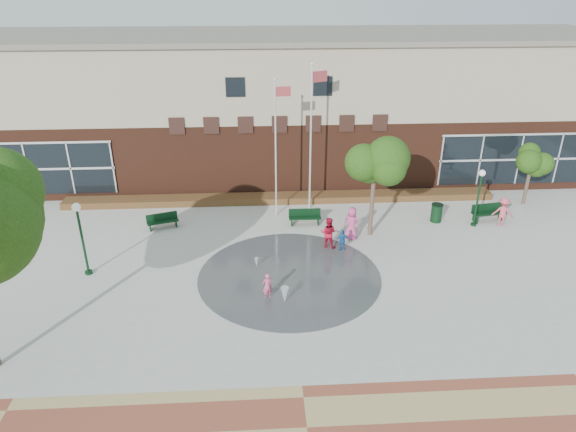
{
  "coord_description": "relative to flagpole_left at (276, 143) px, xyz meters",
  "views": [
    {
      "loc": [
        -1.27,
        -17.15,
        12.6
      ],
      "look_at": [
        0.0,
        4.0,
        2.6
      ],
      "focal_mm": 32.0,
      "sensor_mm": 36.0,
      "label": 1
    }
  ],
  "objects": [
    {
      "name": "ground",
      "position": [
        0.29,
        -9.68,
        -4.32
      ],
      "size": [
        120.0,
        120.0,
        0.0
      ],
      "primitive_type": "plane",
      "color": "#666056",
      "rests_on": "ground"
    },
    {
      "name": "plaza_concrete",
      "position": [
        0.29,
        -5.68,
        -4.32
      ],
      "size": [
        46.0,
        18.0,
        0.01
      ],
      "primitive_type": "cube",
      "color": "#A8A8A0",
      "rests_on": "ground"
    },
    {
      "name": "splash_pad",
      "position": [
        0.29,
        -6.68,
        -4.32
      ],
      "size": [
        8.4,
        8.4,
        0.01
      ],
      "primitive_type": "cylinder",
      "color": "#383A3D",
      "rests_on": "ground"
    },
    {
      "name": "library_building",
      "position": [
        0.29,
        7.8,
        0.32
      ],
      "size": [
        44.4,
        10.4,
        9.2
      ],
      "color": "#502719",
      "rests_on": "ground"
    },
    {
      "name": "flower_bed",
      "position": [
        0.29,
        1.92,
        -4.32
      ],
      "size": [
        26.0,
        1.2,
        0.4
      ],
      "primitive_type": "cube",
      "color": "maroon",
      "rests_on": "ground"
    },
    {
      "name": "flagpole_left",
      "position": [
        0.0,
        0.0,
        0.0
      ],
      "size": [
        0.91,
        0.19,
        7.76
      ],
      "rotation": [
        0.0,
        0.0,
        0.13
      ],
      "color": "white",
      "rests_on": "ground"
    },
    {
      "name": "flagpole_right",
      "position": [
        2.0,
        0.85,
        0.39
      ],
      "size": [
        0.96,
        0.5,
        8.42
      ],
      "rotation": [
        0.0,
        0.0,
        0.43
      ],
      "color": "white",
      "rests_on": "ground"
    },
    {
      "name": "lamp_left",
      "position": [
        -8.99,
        -5.92,
        -2.09
      ],
      "size": [
        0.38,
        0.38,
        3.59
      ],
      "color": "black",
      "rests_on": "ground"
    },
    {
      "name": "lamp_right",
      "position": [
        10.8,
        -2.05,
        -2.28
      ],
      "size": [
        0.35,
        0.35,
        3.28
      ],
      "color": "black",
      "rests_on": "ground"
    },
    {
      "name": "bench_left",
      "position": [
        -6.29,
        -1.35,
        -4.05
      ],
      "size": [
        1.74,
        0.97,
        0.84
      ],
      "rotation": [
        0.0,
        0.0,
        0.32
      ],
      "color": "black",
      "rests_on": "ground"
    },
    {
      "name": "bench_mid",
      "position": [
        1.49,
        -1.36,
        -4.03
      ],
      "size": [
        1.77,
        0.49,
        0.89
      ],
      "rotation": [
        0.0,
        0.0,
        0.0
      ],
      "color": "black",
      "rests_on": "ground"
    },
    {
      "name": "bench_right",
      "position": [
        11.84,
        -1.47,
        -4.0
      ],
      "size": [
        2.01,
        0.85,
        0.98
      ],
      "rotation": [
        0.0,
        0.0,
        0.16
      ],
      "color": "black",
      "rests_on": "ground"
    },
    {
      "name": "trash_can",
      "position": [
        8.87,
        -1.4,
        -3.78
      ],
      "size": [
        0.65,
        0.65,
        1.06
      ],
      "color": "black",
      "rests_on": "ground"
    },
    {
      "name": "tree_mid",
      "position": [
        4.84,
        -2.76,
        -0.45
      ],
      "size": [
        3.15,
        3.15,
        5.31
      ],
      "color": "#49362C",
      "rests_on": "ground"
    },
    {
      "name": "tree_small_right",
      "position": [
        14.95,
        0.68,
        -1.52
      ],
      "size": [
        2.24,
        2.24,
        3.83
      ],
      "color": "#49362C",
      "rests_on": "ground"
    },
    {
      "name": "water_jet_a",
      "position": [
        -0.03,
        -8.79,
        -4.32
      ],
      "size": [
        0.37,
        0.37,
        0.72
      ],
      "primitive_type": "cone",
      "rotation": [
        3.14,
        0.0,
        0.0
      ],
      "color": "white",
      "rests_on": "ground"
    },
    {
      "name": "water_jet_b",
      "position": [
        -1.21,
        -5.78,
        -4.32
      ],
      "size": [
        0.21,
        0.21,
        0.46
      ],
      "primitive_type": "cone",
      "rotation": [
        3.14,
        0.0,
        0.0
      ],
      "color": "white",
      "rests_on": "ground"
    },
    {
      "name": "child_splash",
      "position": [
        -0.75,
        -8.37,
        -3.72
      ],
      "size": [
        0.52,
        0.43,
        1.21
      ],
      "primitive_type": "imported",
      "rotation": [
        0.0,
        0.0,
        3.51
      ],
      "color": "#D05172",
      "rests_on": "ground"
    },
    {
      "name": "adult_red",
      "position": [
        2.42,
        -4.04,
        -3.49
      ],
      "size": [
        0.98,
        0.87,
        1.66
      ],
      "primitive_type": "imported",
      "rotation": [
        0.0,
        0.0,
        2.78
      ],
      "color": "#B9102C",
      "rests_on": "ground"
    },
    {
      "name": "adult_pink",
      "position": [
        3.75,
        -3.17,
        -3.43
      ],
      "size": [
        1.04,
        0.93,
        1.78
      ],
      "primitive_type": "imported",
      "rotation": [
        0.0,
        0.0,
        2.62
      ],
      "color": "#CA4380",
      "rests_on": "ground"
    },
    {
      "name": "child_blue",
      "position": [
        3.09,
        -4.44,
        -3.74
      ],
      "size": [
        0.69,
        0.31,
        1.16
      ],
      "primitive_type": "imported",
      "rotation": [
        0.0,
        0.0,
        3.09
      ],
      "color": "#1B5BA9",
      "rests_on": "ground"
    },
    {
      "name": "person_bench",
      "position": [
        12.27,
        -2.15,
        -3.48
      ],
      "size": [
        1.23,
        0.94,
        1.68
      ],
      "primitive_type": "imported",
      "rotation": [
        0.0,
        0.0,
        2.82
      ],
      "color": "#C54C5F",
      "rests_on": "ground"
    }
  ]
}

